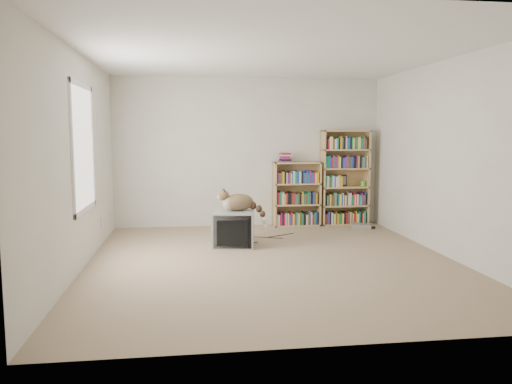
{
  "coord_description": "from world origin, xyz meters",
  "views": [
    {
      "loc": [
        -1.0,
        -5.93,
        1.56
      ],
      "look_at": [
        -0.07,
        1.0,
        0.75
      ],
      "focal_mm": 35.0,
      "sensor_mm": 36.0,
      "label": 1
    }
  ],
  "objects": [
    {
      "name": "wall_left",
      "position": [
        -2.25,
        0.0,
        1.25
      ],
      "size": [
        0.02,
        5.0,
        2.5
      ],
      "primitive_type": "cube",
      "color": "silver",
      "rests_on": "floor"
    },
    {
      "name": "window",
      "position": [
        -2.24,
        0.2,
        1.4
      ],
      "size": [
        0.02,
        1.22,
        1.52
      ],
      "primitive_type": "cube",
      "color": "white",
      "rests_on": "wall_left"
    },
    {
      "name": "floor",
      "position": [
        0.0,
        0.0,
        0.0
      ],
      "size": [
        4.5,
        5.0,
        0.01
      ],
      "primitive_type": "cube",
      "color": "tan",
      "rests_on": "ground"
    },
    {
      "name": "cat",
      "position": [
        -0.28,
        0.95,
        0.58
      ],
      "size": [
        0.68,
        0.47,
        0.53
      ],
      "rotation": [
        0.0,
        0.0,
        0.14
      ],
      "color": "#342415",
      "rests_on": "crt_tv"
    },
    {
      "name": "wall_back",
      "position": [
        0.0,
        2.5,
        1.25
      ],
      "size": [
        4.5,
        0.02,
        2.5
      ],
      "primitive_type": "cube",
      "color": "silver",
      "rests_on": "floor"
    },
    {
      "name": "floor_cables",
      "position": [
        0.11,
        1.33,
        0.0
      ],
      "size": [
        1.2,
        0.7,
        0.01
      ],
      "primitive_type": null,
      "color": "black",
      "rests_on": "floor"
    },
    {
      "name": "bookcase_tall",
      "position": [
        1.65,
        2.36,
        0.78
      ],
      "size": [
        0.81,
        0.3,
        1.62
      ],
      "color": "#AC7F56",
      "rests_on": "floor"
    },
    {
      "name": "crt_tv",
      "position": [
        -0.4,
        0.92,
        0.24
      ],
      "size": [
        0.63,
        0.58,
        0.49
      ],
      "rotation": [
        0.0,
        0.0,
        -0.14
      ],
      "color": "#979799",
      "rests_on": "floor"
    },
    {
      "name": "ceiling",
      "position": [
        0.0,
        0.0,
        2.5
      ],
      "size": [
        4.5,
        5.0,
        0.02
      ],
      "primitive_type": "cube",
      "color": "white",
      "rests_on": "wall_back"
    },
    {
      "name": "book_stack",
      "position": [
        0.61,
        2.34,
        1.17
      ],
      "size": [
        0.18,
        0.24,
        0.15
      ],
      "primitive_type": "cube",
      "color": "#A4152B",
      "rests_on": "bookcase_short"
    },
    {
      "name": "dvd_player",
      "position": [
        1.83,
        1.94,
        0.04
      ],
      "size": [
        0.39,
        0.35,
        0.07
      ],
      "primitive_type": "cube",
      "rotation": [
        0.0,
        0.0,
        -0.42
      ],
      "color": "#A8A8AD",
      "rests_on": "floor"
    },
    {
      "name": "wall_outlet",
      "position": [
        -2.24,
        1.26,
        0.32
      ],
      "size": [
        0.01,
        0.08,
        0.13
      ],
      "primitive_type": "cube",
      "color": "silver",
      "rests_on": "wall_left"
    },
    {
      "name": "bookcase_short",
      "position": [
        0.81,
        2.36,
        0.5
      ],
      "size": [
        0.79,
        0.3,
        1.09
      ],
      "color": "#AC7F56",
      "rests_on": "floor"
    },
    {
      "name": "wall_front",
      "position": [
        0.0,
        -2.5,
        1.25
      ],
      "size": [
        4.5,
        0.02,
        2.5
      ],
      "primitive_type": "cube",
      "color": "silver",
      "rests_on": "floor"
    },
    {
      "name": "green_mug",
      "position": [
        1.98,
        2.34,
        0.71
      ],
      "size": [
        0.08,
        0.08,
        0.09
      ],
      "primitive_type": "cylinder",
      "color": "#56B935",
      "rests_on": "bookcase_tall"
    },
    {
      "name": "framed_print",
      "position": [
        1.65,
        2.44,
        0.76
      ],
      "size": [
        0.14,
        0.05,
        0.19
      ],
      "primitive_type": "cube",
      "rotation": [
        -0.17,
        0.0,
        0.0
      ],
      "color": "black",
      "rests_on": "bookcase_tall"
    },
    {
      "name": "wall_right",
      "position": [
        2.25,
        0.0,
        1.25
      ],
      "size": [
        0.02,
        5.0,
        2.5
      ],
      "primitive_type": "cube",
      "color": "silver",
      "rests_on": "floor"
    }
  ]
}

